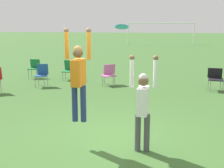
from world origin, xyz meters
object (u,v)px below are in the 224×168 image
object	(u,v)px
camping_chair_2	(42,73)
person_defending	(143,102)
camping_chair_0	(34,67)
frisbee	(122,27)
camping_chair_4	(69,69)
camping_chair_1	(109,73)
person_jumping	(78,74)
camping_chair_3	(215,77)

from	to	relation	value
camping_chair_2	person_defending	bearing A→B (deg)	115.17
person_defending	camping_chair_0	distance (m)	9.28
frisbee	camping_chair_4	xyz separation A→B (m)	(-3.08, 7.30, -2.01)
camping_chair_1	camping_chair_2	size ratio (longest dim) A/B	0.93
person_jumping	camping_chair_2	bearing A→B (deg)	33.34
person_jumping	camping_chair_3	bearing A→B (deg)	-26.95
camping_chair_0	camping_chair_3	bearing A→B (deg)	166.26
camping_chair_0	camping_chair_1	size ratio (longest dim) A/B	1.02
camping_chair_0	person_jumping	bearing A→B (deg)	115.45
person_defending	frisbee	distance (m)	1.54
person_defending	camping_chair_1	xyz separation A→B (m)	(-1.60, 6.51, -0.55)
person_jumping	camping_chair_4	bearing A→B (deg)	23.15
camping_chair_0	camping_chair_1	xyz separation A→B (m)	(3.63, -1.14, -0.03)
person_jumping	person_defending	size ratio (longest dim) A/B	0.99
camping_chair_1	camping_chair_4	world-z (taller)	camping_chair_4
camping_chair_4	camping_chair_2	bearing A→B (deg)	71.14
camping_chair_1	person_jumping	bearing A→B (deg)	61.07
person_jumping	camping_chair_0	size ratio (longest dim) A/B	2.29
camping_chair_0	camping_chair_1	distance (m)	3.81
camping_chair_4	frisbee	bearing A→B (deg)	117.83
camping_chair_0	camping_chair_3	size ratio (longest dim) A/B	1.03
person_jumping	camping_chair_3	xyz separation A→B (m)	(3.88, 5.89, -1.05)
frisbee	camping_chair_4	size ratio (longest dim) A/B	0.32
frisbee	camping_chair_1	bearing A→B (deg)	100.27
frisbee	person_defending	bearing A→B (deg)	-21.53
person_jumping	camping_chair_0	distance (m)	8.51
person_jumping	camping_chair_3	size ratio (longest dim) A/B	2.36
person_jumping	camping_chair_2	xyz separation A→B (m)	(-2.90, 5.73, -1.01)
camping_chair_0	camping_chair_2	world-z (taller)	camping_chair_2
person_defending	frisbee	world-z (taller)	frisbee
camping_chair_2	camping_chair_3	bearing A→B (deg)	170.72
camping_chair_0	camping_chair_4	world-z (taller)	camping_chair_4
person_jumping	frisbee	bearing A→B (deg)	-81.80
camping_chair_1	frisbee	bearing A→B (deg)	68.94
camping_chair_0	camping_chair_3	distance (m)	7.95
camping_chair_2	camping_chair_3	xyz separation A→B (m)	(6.79, 0.15, -0.04)
frisbee	camping_chair_0	distance (m)	9.09
person_defending	frisbee	bearing A→B (deg)	-105.05
camping_chair_0	camping_chair_3	world-z (taller)	camping_chair_0
person_defending	camping_chair_4	size ratio (longest dim) A/B	2.30
camping_chair_2	person_jumping	bearing A→B (deg)	106.28
camping_chair_0	camping_chair_1	world-z (taller)	camping_chair_0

